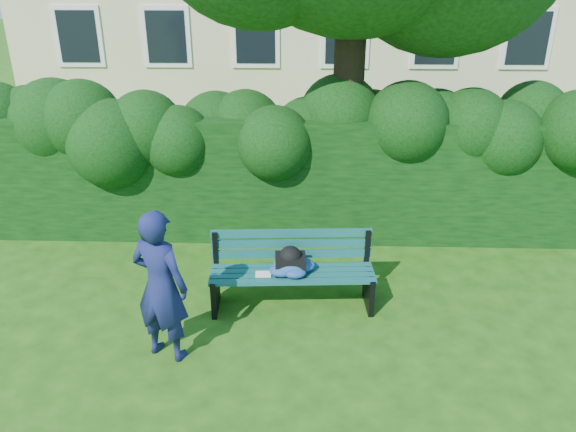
{
  "coord_description": "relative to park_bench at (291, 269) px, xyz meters",
  "views": [
    {
      "loc": [
        0.22,
        -5.62,
        3.72
      ],
      "look_at": [
        0.0,
        0.6,
        0.95
      ],
      "focal_mm": 35.0,
      "sensor_mm": 36.0,
      "label": 1
    }
  ],
  "objects": [
    {
      "name": "ground",
      "position": [
        -0.05,
        -0.11,
        -0.5
      ],
      "size": [
        80.0,
        80.0,
        0.0
      ],
      "primitive_type": "plane",
      "color": "#1F4A10",
      "rests_on": "ground"
    },
    {
      "name": "hedge",
      "position": [
        -0.05,
        2.09,
        0.4
      ],
      "size": [
        10.0,
        1.0,
        1.8
      ],
      "color": "black",
      "rests_on": "ground"
    },
    {
      "name": "man_reading",
      "position": [
        -1.27,
        -0.98,
        0.32
      ],
      "size": [
        0.7,
        0.58,
        1.64
      ],
      "primitive_type": "imported",
      "rotation": [
        0.0,
        0.0,
        2.79
      ],
      "color": "navy",
      "rests_on": "ground"
    },
    {
      "name": "park_bench",
      "position": [
        0.0,
        0.0,
        0.0
      ],
      "size": [
        1.94,
        0.67,
        0.89
      ],
      "rotation": [
        0.0,
        0.0,
        0.06
      ],
      "color": "#0E4646",
      "rests_on": "ground"
    }
  ]
}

